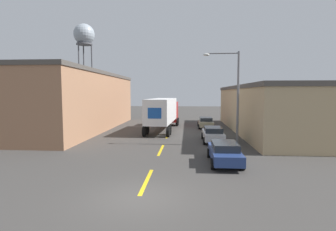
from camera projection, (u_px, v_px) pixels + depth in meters
ground_plane at (139, 198)px, 11.27m from camera, size 160.00×160.00×0.00m
road_centerline at (161, 150)px, 20.70m from camera, size 0.20×18.66×0.01m
warehouse_left at (77, 101)px, 32.44m from camera, size 8.28×24.50×7.05m
warehouse_right at (280, 109)px, 30.31m from camera, size 10.65×24.44×5.37m
semi_truck at (164, 111)px, 31.84m from camera, size 3.46×12.15×3.85m
parked_car_right_far at (206, 122)px, 33.91m from camera, size 1.96×4.58×1.38m
parked_car_right_near at (224, 152)px, 16.71m from camera, size 1.96×4.58×1.38m
parked_car_right_mid at (213, 134)px, 24.18m from camera, size 1.96×4.58×1.38m
water_tower at (84, 36)px, 56.74m from camera, size 4.47×4.47×19.46m
street_lamp at (234, 91)px, 22.17m from camera, size 3.08×0.32×7.98m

